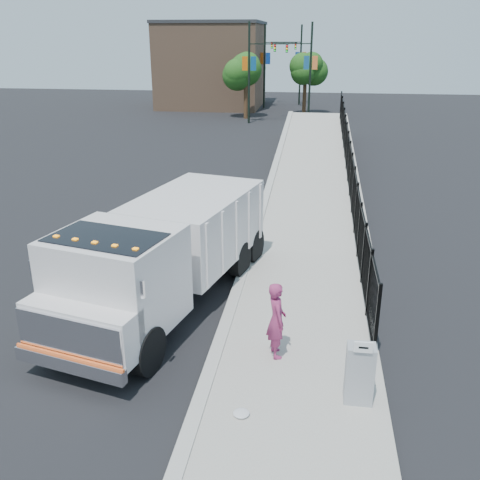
# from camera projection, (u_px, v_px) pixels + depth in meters

# --- Properties ---
(ground) EXTENTS (120.00, 120.00, 0.00)m
(ground) POSITION_uv_depth(u_px,v_px,m) (232.00, 310.00, 14.38)
(ground) COLOR black
(ground) RESTS_ON ground
(sidewalk) EXTENTS (3.55, 12.00, 0.12)m
(sidewalk) POSITION_uv_depth(u_px,v_px,m) (301.00, 354.00, 12.26)
(sidewalk) COLOR #9E998E
(sidewalk) RESTS_ON ground
(curb) EXTENTS (0.30, 12.00, 0.16)m
(curb) POSITION_uv_depth(u_px,v_px,m) (218.00, 347.00, 12.51)
(curb) COLOR #ADAAA3
(curb) RESTS_ON ground
(ramp) EXTENTS (3.95, 24.06, 3.19)m
(ramp) POSITION_uv_depth(u_px,v_px,m) (317.00, 172.00, 28.89)
(ramp) COLOR #9E998E
(ramp) RESTS_ON ground
(iron_fence) EXTENTS (0.10, 28.00, 1.80)m
(iron_fence) POSITION_uv_depth(u_px,v_px,m) (348.00, 175.00, 24.68)
(iron_fence) COLOR black
(iron_fence) RESTS_ON ground
(truck) EXTENTS (4.53, 8.77, 2.87)m
(truck) POSITION_uv_depth(u_px,v_px,m) (163.00, 251.00, 14.04)
(truck) COLOR black
(truck) RESTS_ON ground
(worker) EXTENTS (0.61, 0.75, 1.78)m
(worker) POSITION_uv_depth(u_px,v_px,m) (276.00, 320.00, 11.83)
(worker) COLOR #942C5B
(worker) RESTS_ON sidewalk
(utility_cabinet) EXTENTS (0.55, 0.40, 1.25)m
(utility_cabinet) POSITION_uv_depth(u_px,v_px,m) (360.00, 374.00, 10.40)
(utility_cabinet) COLOR gray
(utility_cabinet) RESTS_ON sidewalk
(arrow_sign) EXTENTS (0.35, 0.04, 0.22)m
(arrow_sign) POSITION_uv_depth(u_px,v_px,m) (363.00, 347.00, 9.93)
(arrow_sign) COLOR white
(arrow_sign) RESTS_ON utility_cabinet
(debris) EXTENTS (0.32, 0.32, 0.08)m
(debris) POSITION_uv_depth(u_px,v_px,m) (241.00, 413.00, 10.20)
(debris) COLOR silver
(debris) RESTS_ON sidewalk
(light_pole_0) EXTENTS (3.77, 0.22, 8.00)m
(light_pole_0) POSITION_uv_depth(u_px,v_px,m) (253.00, 69.00, 43.58)
(light_pole_0) COLOR black
(light_pole_0) RESTS_ON ground
(light_pole_1) EXTENTS (3.78, 0.22, 8.00)m
(light_pole_1) POSITION_uv_depth(u_px,v_px,m) (307.00, 68.00, 45.07)
(light_pole_1) COLOR black
(light_pole_1) RESTS_ON ground
(light_pole_2) EXTENTS (3.78, 0.22, 8.00)m
(light_pole_2) POSITION_uv_depth(u_px,v_px,m) (268.00, 63.00, 53.38)
(light_pole_2) COLOR black
(light_pole_2) RESTS_ON ground
(light_pole_3) EXTENTS (3.77, 0.22, 8.00)m
(light_pole_3) POSITION_uv_depth(u_px,v_px,m) (298.00, 62.00, 55.80)
(light_pole_3) COLOR black
(light_pole_3) RESTS_ON ground
(tree_0) EXTENTS (2.91, 2.91, 5.45)m
(tree_0) POSITION_uv_depth(u_px,v_px,m) (246.00, 72.00, 46.32)
(tree_0) COLOR #382314
(tree_0) RESTS_ON ground
(tree_1) EXTENTS (2.36, 2.36, 5.18)m
(tree_1) POSITION_uv_depth(u_px,v_px,m) (306.00, 71.00, 49.04)
(tree_1) COLOR #382314
(tree_1) RESTS_ON ground
(tree_2) EXTENTS (2.50, 2.50, 5.25)m
(tree_2) POSITION_uv_depth(u_px,v_px,m) (254.00, 65.00, 58.81)
(tree_2) COLOR #382314
(tree_2) RESTS_ON ground
(building) EXTENTS (10.00, 10.00, 8.00)m
(building) POSITION_uv_depth(u_px,v_px,m) (212.00, 66.00, 54.83)
(building) COLOR #8C664C
(building) RESTS_ON ground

